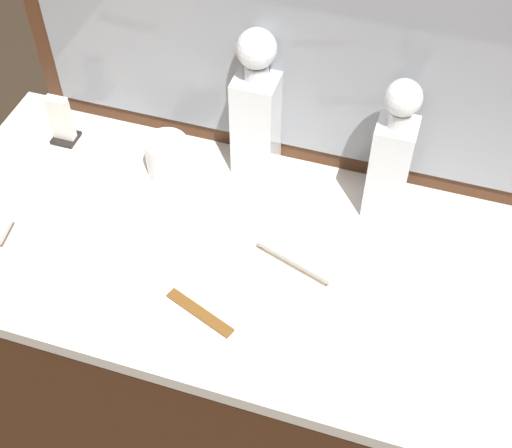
# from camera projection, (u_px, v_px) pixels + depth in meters

# --- Properties ---
(dresser) EXTENTS (1.27, 0.58, 0.91)m
(dresser) POSITION_uv_depth(u_px,v_px,m) (256.00, 373.00, 1.63)
(dresser) COLOR #472816
(dresser) RESTS_ON ground_plane
(dresser_mirror) EXTENTS (1.11, 0.03, 0.70)m
(dresser_mirror) POSITION_uv_depth(u_px,v_px,m) (304.00, 6.00, 1.19)
(dresser_mirror) COLOR #472816
(dresser_mirror) RESTS_ON dresser
(crystal_decanter_front) EXTENTS (0.08, 0.08, 0.32)m
(crystal_decanter_front) POSITION_uv_depth(u_px,v_px,m) (256.00, 115.00, 1.34)
(crystal_decanter_front) COLOR white
(crystal_decanter_front) RESTS_ON dresser
(crystal_decanter_right) EXTENTS (0.07, 0.07, 0.30)m
(crystal_decanter_right) POSITION_uv_depth(u_px,v_px,m) (391.00, 162.00, 1.27)
(crystal_decanter_right) COLOR white
(crystal_decanter_right) RESTS_ON dresser
(crystal_tumbler_far_right) EXTENTS (0.09, 0.09, 0.08)m
(crystal_tumbler_far_right) POSITION_uv_depth(u_px,v_px,m) (168.00, 159.00, 1.40)
(crystal_tumbler_far_right) COLOR white
(crystal_tumbler_far_right) RESTS_ON dresser
(silver_brush_far_left) EXTENTS (0.16, 0.10, 0.02)m
(silver_brush_far_left) POSITION_uv_depth(u_px,v_px,m) (301.00, 255.00, 1.27)
(silver_brush_far_left) COLOR #B7A88C
(silver_brush_far_left) RESTS_ON dresser
(tortoiseshell_comb) EXTENTS (0.14, 0.07, 0.01)m
(tortoiseshell_comb) POSITION_uv_depth(u_px,v_px,m) (200.00, 313.00, 1.20)
(tortoiseshell_comb) COLOR brown
(tortoiseshell_comb) RESTS_ON dresser
(napkin_holder) EXTENTS (0.05, 0.05, 0.11)m
(napkin_holder) POSITION_uv_depth(u_px,v_px,m) (62.00, 123.00, 1.45)
(napkin_holder) COLOR black
(napkin_holder) RESTS_ON dresser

